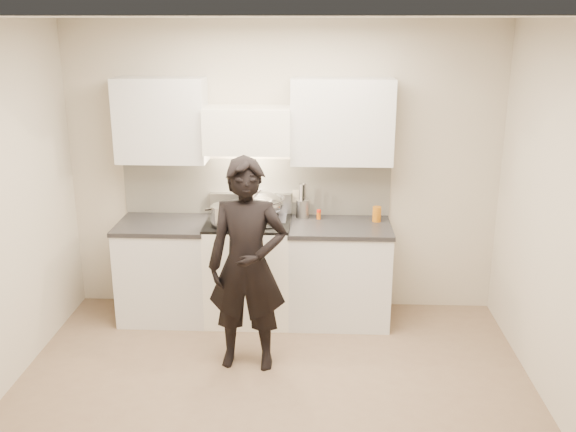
{
  "coord_description": "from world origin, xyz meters",
  "views": [
    {
      "loc": [
        0.31,
        -4.07,
        2.69
      ],
      "look_at": [
        0.08,
        1.05,
        1.11
      ],
      "focal_mm": 40.0,
      "sensor_mm": 36.0,
      "label": 1
    }
  ],
  "objects": [
    {
      "name": "stove",
      "position": [
        -0.3,
        1.42,
        0.47
      ],
      "size": [
        0.76,
        0.65,
        0.96
      ],
      "color": "white",
      "rests_on": "ground"
    },
    {
      "name": "stock_pot",
      "position": [
        -0.48,
        1.28,
        1.04
      ],
      "size": [
        0.35,
        0.33,
        0.17
      ],
      "color": "#AEAEB2",
      "rests_on": "stove"
    },
    {
      "name": "spice_jar",
      "position": [
        0.34,
        1.59,
        0.96
      ],
      "size": [
        0.04,
        0.04,
        0.09
      ],
      "color": "#C4560C",
      "rests_on": "counter_right"
    },
    {
      "name": "person",
      "position": [
        -0.22,
        0.56,
        0.85
      ],
      "size": [
        0.64,
        0.44,
        1.71
      ],
      "primitive_type": "imported",
      "rotation": [
        0.0,
        0.0,
        -0.05
      ],
      "color": "black",
      "rests_on": "ground"
    },
    {
      "name": "counter_left",
      "position": [
        -1.08,
        1.43,
        0.46
      ],
      "size": [
        0.82,
        0.67,
        0.92
      ],
      "color": "silver",
      "rests_on": "ground"
    },
    {
      "name": "counter_right",
      "position": [
        0.53,
        1.43,
        0.46
      ],
      "size": [
        0.92,
        0.67,
        0.92
      ],
      "color": "silver",
      "rests_on": "ground"
    },
    {
      "name": "utensil_crock",
      "position": [
        0.18,
        1.63,
        1.02
      ],
      "size": [
        0.12,
        0.12,
        0.32
      ],
      "color": "#B1B1B1",
      "rests_on": "counter_right"
    },
    {
      "name": "ground_plane",
      "position": [
        0.0,
        0.0,
        0.0
      ],
      "size": [
        4.0,
        4.0,
        0.0
      ],
      "primitive_type": "plane",
      "color": "#7E674F"
    },
    {
      "name": "room_shell",
      "position": [
        -0.06,
        0.37,
        1.6
      ],
      "size": [
        4.04,
        3.54,
        2.7
      ],
      "color": "beige",
      "rests_on": "ground"
    },
    {
      "name": "oil_glass",
      "position": [
        0.87,
        1.54,
        0.99
      ],
      "size": [
        0.08,
        0.08,
        0.14
      ],
      "color": "#B56311",
      "rests_on": "counter_right"
    },
    {
      "name": "wok",
      "position": [
        -0.18,
        1.57,
        1.07
      ],
      "size": [
        0.4,
        0.48,
        0.32
      ],
      "color": "#AEAEB2",
      "rests_on": "stove"
    }
  ]
}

